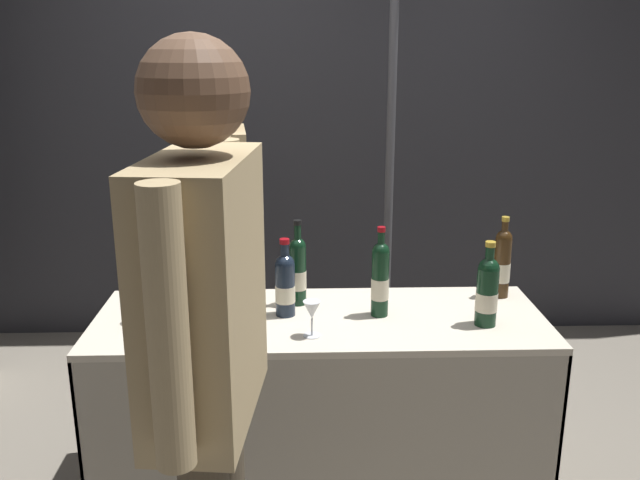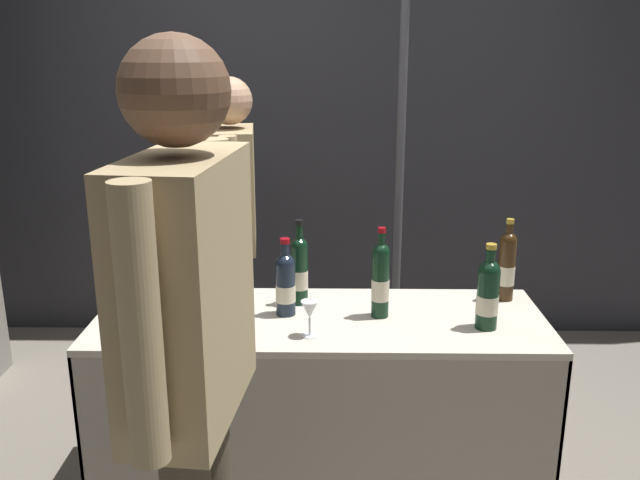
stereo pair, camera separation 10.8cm
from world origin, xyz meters
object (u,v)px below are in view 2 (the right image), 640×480
object	(u,v)px
tasting_table	(320,374)
display_bottle_0	(181,281)
featured_wine_bottle	(381,279)
wine_glass_near_vendor	(202,277)
wine_glass_near_taster	(142,297)
wine_glass_mid	(310,311)
booth_signpost	(402,96)
vendor_presenter	(233,214)
taster_foreground_right	(189,337)

from	to	relation	value
tasting_table	display_bottle_0	bearing A→B (deg)	-179.94
featured_wine_bottle	display_bottle_0	world-z (taller)	featured_wine_bottle
wine_glass_near_vendor	wine_glass_near_taster	world-z (taller)	wine_glass_near_vendor
featured_wine_bottle	tasting_table	bearing A→B (deg)	-177.12
tasting_table	wine_glass_near_taster	distance (m)	0.73
wine_glass_mid	booth_signpost	xyz separation A→B (m)	(0.43, 1.24, 0.64)
featured_wine_bottle	wine_glass_near_vendor	size ratio (longest dim) A/B	2.48
wine_glass_near_vendor	wine_glass_mid	size ratio (longest dim) A/B	1.07
tasting_table	wine_glass_mid	xyz separation A→B (m)	(-0.03, -0.17, 0.33)
wine_glass_near_taster	booth_signpost	size ratio (longest dim) A/B	0.05
featured_wine_bottle	display_bottle_0	size ratio (longest dim) A/B	1.02
vendor_presenter	wine_glass_mid	bearing A→B (deg)	17.03
taster_foreground_right	wine_glass_near_vendor	bearing A→B (deg)	15.52
vendor_presenter	taster_foreground_right	size ratio (longest dim) A/B	0.91
wine_glass_near_taster	taster_foreground_right	size ratio (longest dim) A/B	0.07
featured_wine_bottle	taster_foreground_right	xyz separation A→B (m)	(-0.52, -0.90, 0.18)
wine_glass_near_vendor	display_bottle_0	bearing A→B (deg)	-104.87
tasting_table	booth_signpost	size ratio (longest dim) A/B	0.71
featured_wine_bottle	wine_glass_near_taster	world-z (taller)	featured_wine_bottle
tasting_table	booth_signpost	xyz separation A→B (m)	(0.39, 1.07, 0.97)
display_bottle_0	wine_glass_mid	xyz separation A→B (m)	(0.48, -0.17, -0.05)
vendor_presenter	taster_foreground_right	distance (m)	1.65
display_bottle_0	taster_foreground_right	xyz separation A→B (m)	(0.22, -0.89, 0.18)
featured_wine_bottle	wine_glass_near_taster	bearing A→B (deg)	-177.47
wine_glass_mid	vendor_presenter	distance (m)	1.01
vendor_presenter	wine_glass_near_taster	bearing A→B (deg)	-22.41
tasting_table	display_bottle_0	xyz separation A→B (m)	(-0.52, -0.00, 0.38)
wine_glass_near_vendor	taster_foreground_right	bearing A→B (deg)	-80.39
featured_wine_bottle	wine_glass_near_taster	distance (m)	0.88
wine_glass_near_taster	taster_foreground_right	xyz separation A→B (m)	(0.36, -0.86, 0.24)
wine_glass_near_vendor	wine_glass_near_taster	bearing A→B (deg)	-133.68
display_bottle_0	taster_foreground_right	size ratio (longest dim) A/B	0.19
display_bottle_0	vendor_presenter	world-z (taller)	vendor_presenter
wine_glass_near_taster	booth_signpost	distance (m)	1.65
display_bottle_0	wine_glass_near_vendor	size ratio (longest dim) A/B	2.44
wine_glass_near_taster	taster_foreground_right	world-z (taller)	taster_foreground_right
featured_wine_bottle	booth_signpost	world-z (taller)	booth_signpost
display_bottle_0	featured_wine_bottle	bearing A→B (deg)	0.92
display_bottle_0	wine_glass_near_taster	distance (m)	0.15
display_bottle_0	wine_glass_near_taster	bearing A→B (deg)	-169.06
wine_glass_mid	wine_glass_near_taster	bearing A→B (deg)	167.13
tasting_table	vendor_presenter	xyz separation A→B (m)	(-0.43, 0.75, 0.44)
tasting_table	taster_foreground_right	world-z (taller)	taster_foreground_right
wine_glass_near_taster	vendor_presenter	distance (m)	0.82
featured_wine_bottle	vendor_presenter	size ratio (longest dim) A/B	0.22
display_bottle_0	booth_signpost	world-z (taller)	booth_signpost
tasting_table	wine_glass_near_vendor	bearing A→B (deg)	160.67
wine_glass_mid	wine_glass_near_vendor	bearing A→B (deg)	142.56
booth_signpost	display_bottle_0	bearing A→B (deg)	-130.18
wine_glass_near_vendor	vendor_presenter	world-z (taller)	vendor_presenter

